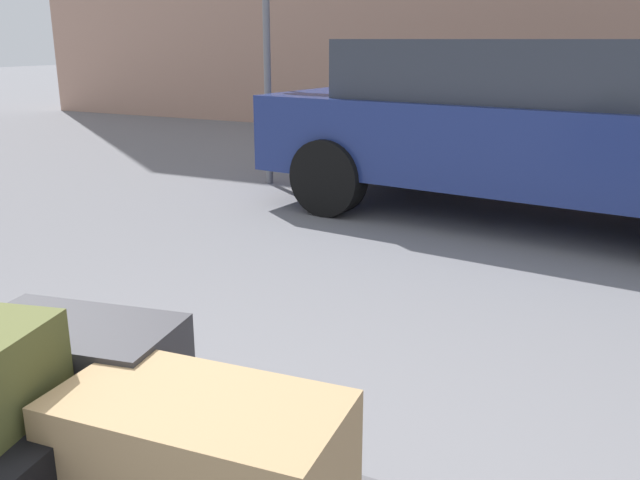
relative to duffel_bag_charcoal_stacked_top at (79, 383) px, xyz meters
name	(u,v)px	position (x,y,z in m)	size (l,w,h in m)	color
duffel_bag_charcoal_stacked_top	(79,383)	(0.00, 0.00, 0.00)	(0.55, 0.31, 0.35)	#2D2D33
duffel_bag_tan_rear_right	(201,466)	(0.52, -0.15, -0.01)	(0.64, 0.34, 0.34)	#9E7F56
parked_car	(526,124)	(0.37, 4.47, 0.24)	(4.47, 2.28, 1.42)	navy
no_parking_sign	(267,35)	(-2.17, 4.67, 0.94)	(0.49, 0.13, 2.35)	slate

